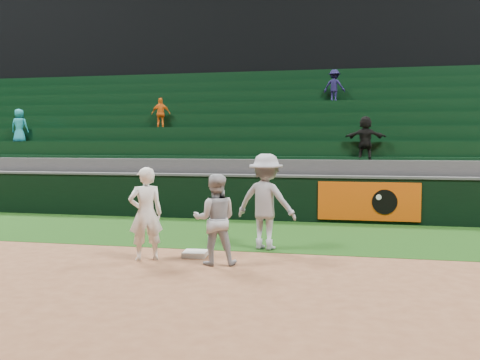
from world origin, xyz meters
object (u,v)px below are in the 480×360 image
object	(u,v)px
first_base	(195,254)
baserunner	(215,219)
base_coach	(266,202)
first_baseman	(146,214)

from	to	relation	value
first_base	baserunner	xyz separation A→B (m)	(0.53, -0.56, 0.74)
first_base	base_coach	size ratio (longest dim) A/B	0.23
baserunner	base_coach	distance (m)	1.63
first_baseman	base_coach	world-z (taller)	base_coach
first_base	first_baseman	world-z (taller)	first_baseman
first_base	baserunner	size ratio (longest dim) A/B	0.27
baserunner	base_coach	world-z (taller)	base_coach
base_coach	first_baseman	bearing A→B (deg)	49.17
first_base	first_baseman	distance (m)	1.21
baserunner	base_coach	xyz separation A→B (m)	(0.65, 1.49, 0.16)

